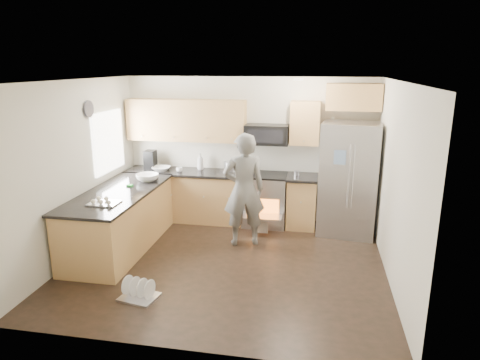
% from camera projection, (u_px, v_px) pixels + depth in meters
% --- Properties ---
extents(ground, '(4.50, 4.50, 0.00)m').
position_uv_depth(ground, '(226.00, 263.00, 6.24)').
color(ground, black).
rests_on(ground, ground).
extents(room_shell, '(4.54, 4.04, 2.62)m').
position_uv_depth(room_shell, '(223.00, 150.00, 5.82)').
color(room_shell, silver).
rests_on(room_shell, ground).
extents(back_cabinet_run, '(4.45, 0.64, 2.50)m').
position_uv_depth(back_cabinet_run, '(215.00, 169.00, 7.75)').
color(back_cabinet_run, tan).
rests_on(back_cabinet_run, ground).
extents(peninsula, '(0.96, 2.36, 1.04)m').
position_uv_depth(peninsula, '(120.00, 220.00, 6.66)').
color(peninsula, tan).
rests_on(peninsula, ground).
extents(stove_range, '(0.76, 0.97, 1.79)m').
position_uv_depth(stove_range, '(265.00, 188.00, 7.61)').
color(stove_range, '#B7B7BC').
rests_on(stove_range, ground).
extents(refrigerator, '(1.01, 0.83, 1.90)m').
position_uv_depth(refrigerator, '(349.00, 179.00, 7.13)').
color(refrigerator, '#B7B7BC').
rests_on(refrigerator, ground).
extents(person, '(0.76, 0.61, 1.81)m').
position_uv_depth(person, '(244.00, 190.00, 6.70)').
color(person, slate).
rests_on(person, ground).
extents(dish_rack, '(0.50, 0.43, 0.27)m').
position_uv_depth(dish_rack, '(139.00, 293.00, 5.29)').
color(dish_rack, '#B7B7BC').
rests_on(dish_rack, ground).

